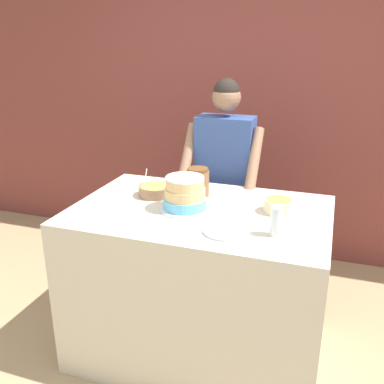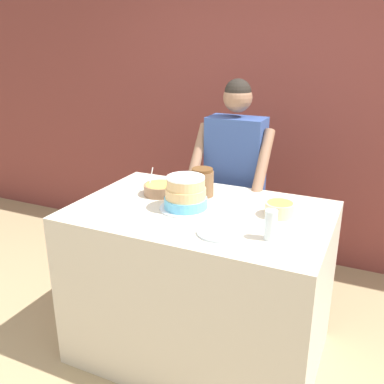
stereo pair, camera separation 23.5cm
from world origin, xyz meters
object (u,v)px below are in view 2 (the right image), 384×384
stoneware_jar (202,182)px  person_baker (235,173)px  frosting_bowl_olive (280,209)px  drinking_glass (271,225)px  cake (186,194)px  ceramic_plate (220,232)px  frosting_bowl_yellow (160,189)px

stoneware_jar → person_baker: bearing=84.5°
person_baker → frosting_bowl_olive: size_ratio=10.10×
frosting_bowl_olive → person_baker: bearing=128.4°
drinking_glass → stoneware_jar: stoneware_jar is taller
cake → ceramic_plate: size_ratio=1.29×
drinking_glass → stoneware_jar: 0.69m
frosting_bowl_yellow → stoneware_jar: (0.24, 0.09, 0.05)m
cake → stoneware_jar: size_ratio=1.71×
frosting_bowl_olive → drinking_glass: 0.31m
cake → stoneware_jar: bearing=90.8°
cake → stoneware_jar: cake is taller
cake → frosting_bowl_yellow: bearing=148.6°
frosting_bowl_yellow → ceramic_plate: bearing=-34.6°
ceramic_plate → stoneware_jar: (-0.30, 0.47, 0.08)m
frosting_bowl_olive → ceramic_plate: 0.41m
frosting_bowl_yellow → frosting_bowl_olive: bearing=-2.0°
frosting_bowl_olive → ceramic_plate: size_ratio=0.70×
frosting_bowl_yellow → cake: bearing=-31.4°
frosting_bowl_yellow → drinking_glass: size_ratio=1.36×
person_baker → frosting_bowl_olive: person_baker is taller
cake → frosting_bowl_olive: cake is taller
stoneware_jar → frosting_bowl_yellow: bearing=-159.5°
person_baker → cake: size_ratio=5.46×
frosting_bowl_yellow → ceramic_plate: 0.66m
frosting_bowl_yellow → ceramic_plate: frosting_bowl_yellow is taller
person_baker → stoneware_jar: 0.48m
frosting_bowl_olive → frosting_bowl_yellow: (-0.75, 0.03, -0.01)m
stoneware_jar → drinking_glass: bearing=-38.2°
person_baker → frosting_bowl_olive: (0.46, -0.59, 0.02)m
frosting_bowl_olive → stoneware_jar: bearing=167.0°
ceramic_plate → stoneware_jar: 0.56m
person_baker → ceramic_plate: size_ratio=7.04×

